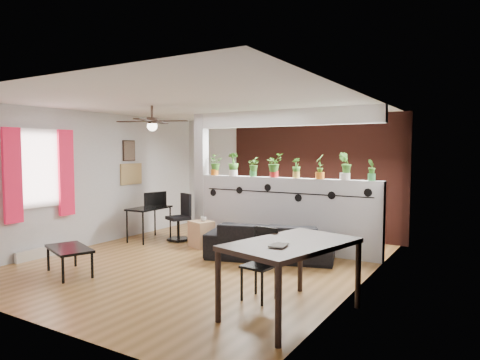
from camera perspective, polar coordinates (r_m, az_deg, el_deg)
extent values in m
cube|color=brown|center=(7.30, -5.03, -11.17)|extent=(6.30, 7.10, 0.10)
cube|color=#B7B7BA|center=(9.66, 5.56, 0.66)|extent=(6.30, 0.04, 2.90)
cube|color=#B7B7BA|center=(4.98, -26.17, -2.83)|extent=(6.30, 0.04, 2.90)
cube|color=#B7B7BA|center=(8.87, -18.88, 0.17)|extent=(0.04, 7.10, 2.90)
cube|color=#B7B7BA|center=(5.91, 15.84, -1.56)|extent=(0.04, 7.10, 2.90)
cube|color=white|center=(7.09, -5.17, 10.40)|extent=(6.30, 7.10, 0.10)
cube|color=#BCBCC1|center=(8.02, 5.98, -4.51)|extent=(3.60, 0.18, 1.35)
cube|color=silver|center=(7.95, 6.08, 8.24)|extent=(3.60, 0.18, 0.30)
cube|color=#BCBCC1|center=(8.93, -5.15, 0.39)|extent=(0.22, 0.20, 2.60)
cube|color=brown|center=(9.30, 9.87, 0.49)|extent=(3.90, 0.05, 2.60)
cube|color=black|center=(7.88, 5.71, -1.69)|extent=(3.31, 0.01, 0.02)
cylinder|color=black|center=(8.67, -3.59, -1.70)|extent=(0.14, 0.01, 0.14)
cylinder|color=black|center=(8.32, -0.09, -1.37)|extent=(0.14, 0.01, 0.14)
cylinder|color=black|center=(8.01, 3.71, -1.01)|extent=(0.14, 0.01, 0.14)
cylinder|color=black|center=(7.76, 7.77, -2.39)|extent=(0.14, 0.01, 0.14)
cylinder|color=black|center=(7.53, 12.11, -2.02)|extent=(0.14, 0.01, 0.14)
cylinder|color=black|center=(7.35, 16.70, -1.62)|extent=(0.14, 0.01, 0.14)
cube|color=white|center=(8.11, -25.27, 1.44)|extent=(0.02, 0.95, 1.25)
cube|color=silver|center=(8.10, -25.21, 1.44)|extent=(0.04, 1.05, 1.35)
cube|color=red|center=(7.80, -28.08, 0.53)|extent=(0.06, 0.30, 1.55)
cube|color=red|center=(8.36, -22.18, 0.90)|extent=(0.06, 0.30, 1.55)
cube|color=silver|center=(8.26, -24.79, -8.74)|extent=(0.08, 1.00, 0.18)
cube|color=#A2834E|center=(9.47, -14.30, 0.79)|extent=(0.03, 0.60, 0.45)
cube|color=#8C7259|center=(9.42, -14.57, 3.81)|extent=(0.03, 0.30, 0.40)
cube|color=black|center=(9.43, -14.59, 3.81)|extent=(0.02, 0.34, 0.44)
cylinder|color=black|center=(7.35, -11.66, 8.93)|extent=(0.04, 0.04, 0.20)
cylinder|color=black|center=(7.34, -11.64, 7.76)|extent=(0.18, 0.18, 0.10)
sphere|color=white|center=(7.33, -11.63, 7.06)|extent=(0.17, 0.17, 0.17)
cube|color=black|center=(7.22, -9.13, 7.78)|extent=(0.55, 0.29, 0.01)
cube|color=black|center=(7.65, -10.65, 7.54)|extent=(0.29, 0.55, 0.01)
cube|color=black|center=(7.48, -14.07, 7.58)|extent=(0.55, 0.29, 0.01)
cube|color=black|center=(7.03, -12.73, 7.84)|extent=(0.29, 0.55, 0.01)
cylinder|color=orange|center=(8.73, -3.41, 1.04)|extent=(0.15, 0.15, 0.12)
imported|color=#265B1A|center=(8.72, -3.41, 2.36)|extent=(0.23, 0.19, 0.32)
cylinder|color=white|center=(8.48, -0.90, 0.97)|extent=(0.17, 0.17, 0.12)
imported|color=#265B1A|center=(8.47, -0.90, 2.45)|extent=(0.31, 0.30, 0.36)
cylinder|color=green|center=(8.25, 1.76, 0.88)|extent=(0.13, 0.13, 0.12)
imported|color=#265B1A|center=(8.24, 1.76, 2.12)|extent=(0.23, 0.24, 0.28)
cylinder|color=red|center=(8.04, 4.56, 0.79)|extent=(0.16, 0.16, 0.12)
imported|color=#265B1A|center=(8.03, 4.57, 2.31)|extent=(0.27, 0.29, 0.35)
cylinder|color=gold|center=(7.85, 7.51, 0.69)|extent=(0.13, 0.13, 0.12)
imported|color=#265B1A|center=(7.84, 7.52, 1.96)|extent=(0.21, 0.22, 0.27)
cylinder|color=orange|center=(7.68, 10.60, 0.58)|extent=(0.16, 0.16, 0.12)
imported|color=#265B1A|center=(7.67, 10.62, 2.15)|extent=(0.25, 0.27, 0.34)
cylinder|color=white|center=(7.53, 13.81, 0.47)|extent=(0.17, 0.17, 0.12)
imported|color=#265B1A|center=(7.52, 13.84, 2.20)|extent=(0.29, 0.25, 0.37)
cylinder|color=#328B43|center=(7.41, 17.14, 0.36)|extent=(0.12, 0.12, 0.12)
imported|color=#265B1A|center=(7.40, 17.17, 1.67)|extent=(0.18, 0.20, 0.26)
imported|color=black|center=(7.41, 4.04, -8.15)|extent=(2.20, 1.36, 0.60)
cube|color=tan|center=(8.32, -5.18, -7.17)|extent=(0.50, 0.47, 0.50)
imported|color=gray|center=(8.24, -4.91, -5.20)|extent=(0.12, 0.12, 0.09)
cube|color=black|center=(9.03, -12.03, -3.69)|extent=(0.54, 0.97, 0.04)
cylinder|color=black|center=(8.90, -14.83, -6.07)|extent=(0.03, 0.03, 0.65)
cylinder|color=black|center=(8.62, -12.80, -6.36)|extent=(0.03, 0.03, 0.65)
cylinder|color=black|center=(9.54, -11.27, -5.35)|extent=(0.03, 0.03, 0.65)
cylinder|color=black|center=(9.28, -9.28, -5.58)|extent=(0.03, 0.03, 0.65)
imported|color=black|center=(9.12, -11.39, -2.95)|extent=(0.30, 0.12, 0.17)
cylinder|color=black|center=(8.94, -8.21, -7.80)|extent=(0.49, 0.49, 0.04)
cylinder|color=black|center=(8.90, -8.23, -6.48)|extent=(0.06, 0.06, 0.42)
cube|color=black|center=(8.86, -8.24, -5.03)|extent=(0.52, 0.52, 0.07)
cube|color=black|center=(8.91, -7.22, -3.25)|extent=(0.37, 0.20, 0.46)
cube|color=black|center=(4.87, 6.87, -8.48)|extent=(1.27, 1.71, 0.05)
cylinder|color=black|center=(4.75, -2.94, -14.00)|extent=(0.07, 0.07, 0.78)
cylinder|color=black|center=(4.19, 5.14, -16.51)|extent=(0.07, 0.07, 0.78)
cylinder|color=black|center=(5.77, 8.02, -10.76)|extent=(0.07, 0.07, 0.78)
cylinder|color=black|center=(5.32, 15.47, -12.14)|extent=(0.07, 0.07, 0.78)
imported|color=gray|center=(4.64, 4.19, -8.60)|extent=(0.19, 0.24, 0.02)
cube|color=black|center=(5.39, 2.53, -11.40)|extent=(0.39, 0.39, 0.03)
cube|color=black|center=(5.46, 3.51, -8.63)|extent=(0.34, 0.06, 0.45)
cube|color=black|center=(5.42, 0.23, -13.66)|extent=(0.03, 0.03, 0.43)
cube|color=black|center=(5.25, 2.96, -14.25)|extent=(0.03, 0.03, 0.43)
cube|color=black|center=(5.59, 2.12, -10.73)|extent=(0.03, 0.03, 0.87)
cube|color=black|center=(5.43, 4.80, -11.19)|extent=(0.03, 0.03, 0.87)
cube|color=black|center=(6.94, -21.82, -8.50)|extent=(0.99, 0.77, 0.04)
cylinder|color=black|center=(7.32, -24.19, -9.57)|extent=(0.04, 0.04, 0.37)
cylinder|color=black|center=(6.57, -22.53, -11.06)|extent=(0.04, 0.04, 0.37)
cylinder|color=black|center=(7.42, -21.10, -9.31)|extent=(0.04, 0.04, 0.37)
cylinder|color=black|center=(6.68, -19.11, -10.73)|extent=(0.04, 0.04, 0.37)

